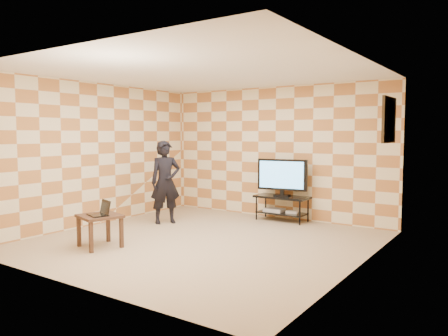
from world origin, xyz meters
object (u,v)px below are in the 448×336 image
at_px(tv_stand, 282,203).
at_px(person, 165,182).
at_px(tv, 282,176).
at_px(side_table, 100,221).

distance_m(tv_stand, person, 2.34).
xyz_separation_m(tv_stand, tv, (-0.00, -0.00, 0.54)).
distance_m(tv, person, 2.30).
relative_size(tv_stand, side_table, 1.51).
bearing_deg(tv_stand, tv, -97.91).
distance_m(tv_stand, tv, 0.54).
bearing_deg(tv_stand, person, -140.53).
xyz_separation_m(tv, person, (-1.77, -1.46, -0.11)).
relative_size(tv, person, 0.63).
bearing_deg(tv_stand, side_table, -112.42).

